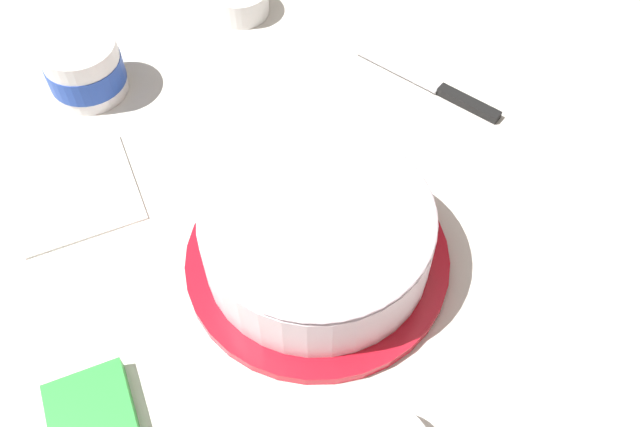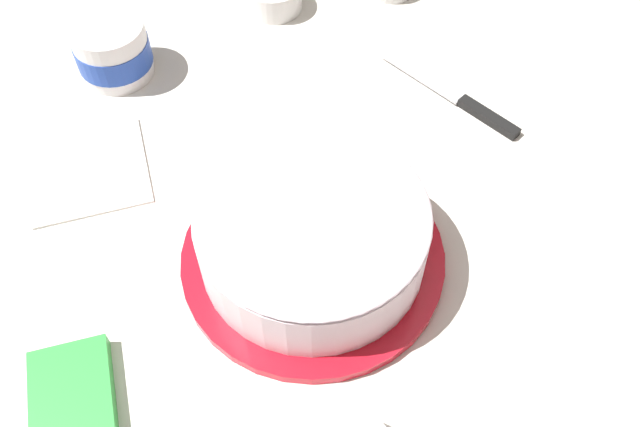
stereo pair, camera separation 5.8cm
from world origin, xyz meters
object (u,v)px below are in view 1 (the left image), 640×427
spreading_knife (439,88)px  sprinkle_bowl_yellow (240,1)px  frosting_tub (84,67)px  paper_napkin (75,193)px  frosted_cake (317,237)px

spreading_knife → sprinkle_bowl_yellow: (0.30, 0.17, 0.02)m
frosting_tub → sprinkle_bowl_yellow: frosting_tub is taller
sprinkle_bowl_yellow → paper_napkin: (-0.23, 0.34, -0.02)m
frosted_cake → frosting_tub: frosted_cake is taller
frosting_tub → spreading_knife: bearing=-119.8°
frosting_tub → paper_napkin: 0.19m
frosting_tub → sprinkle_bowl_yellow: 0.27m
frosted_cake → spreading_knife: 0.34m
frosting_tub → spreading_knife: size_ratio=0.48×
spreading_knife → sprinkle_bowl_yellow: size_ratio=2.51×
frosting_tub → sprinkle_bowl_yellow: size_ratio=1.20×
spreading_knife → paper_napkin: bearing=81.7°
frosted_cake → paper_napkin: (0.24, 0.22, -0.05)m
frosted_cake → sprinkle_bowl_yellow: size_ratio=3.48×
frosting_tub → paper_napkin: frosting_tub is taller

